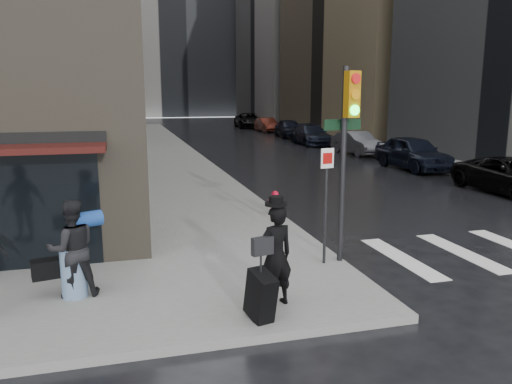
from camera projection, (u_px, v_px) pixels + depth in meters
ground at (266, 290)px, 9.48m from camera, size 140.00×140.00×0.00m
sidewalk_left at (159, 146)px, 35.04m from camera, size 4.00×50.00×0.15m
sidewalk_right at (336, 141)px, 38.49m from camera, size 3.00×50.00×0.15m
bldg_left_far at (28, 18)px, 62.36m from camera, size 22.00×20.00×26.00m
bldg_right_far at (330, 29)px, 68.65m from camera, size 22.00×20.00×25.00m
bldg_distant at (169, 17)px, 81.80m from camera, size 40.00×12.00×32.00m
man_overcoat at (272, 262)px, 8.20m from camera, size 0.98×1.16×1.91m
man_jeans at (72, 249)px, 8.65m from camera, size 1.28×0.84×1.75m
traffic_light at (345, 139)px, 10.13m from camera, size 1.00×0.55×4.06m
fire_hydrant at (275, 204)px, 14.78m from camera, size 0.40×0.31×0.70m
parked_car_1 at (413, 153)px, 24.52m from camera, size 2.01×4.85×1.64m
parked_car_2 at (357, 143)px, 30.63m from camera, size 1.81×4.34×1.39m
parked_car_3 at (311, 135)px, 36.53m from camera, size 2.25×5.11×1.46m
parked_car_4 at (289, 128)px, 42.68m from camera, size 2.24×4.71×1.56m
parked_car_5 at (267, 125)px, 48.71m from camera, size 1.57×4.22×1.38m
parked_car_6 at (249, 120)px, 54.70m from camera, size 3.04×5.93×1.60m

